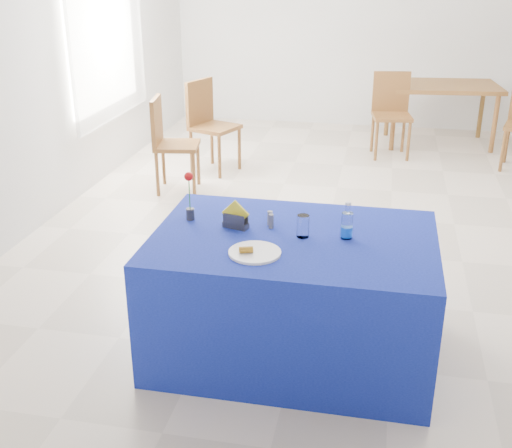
# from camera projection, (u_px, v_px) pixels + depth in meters

# --- Properties ---
(floor) EXTENTS (7.00, 7.00, 0.00)m
(floor) POSITION_uv_depth(u_px,v_px,m) (330.00, 215.00, 5.94)
(floor) COLOR beige
(floor) RESTS_ON ground
(room_shell) EXTENTS (7.00, 7.00, 7.00)m
(room_shell) POSITION_uv_depth(u_px,v_px,m) (340.00, 18.00, 5.26)
(room_shell) COLOR silver
(room_shell) RESTS_ON ground
(window_pane) EXTENTS (0.04, 1.50, 1.60)m
(window_pane) POSITION_uv_depth(u_px,v_px,m) (101.00, 27.00, 6.51)
(window_pane) COLOR white
(window_pane) RESTS_ON room_shell
(curtain) EXTENTS (0.04, 1.75, 1.85)m
(curtain) POSITION_uv_depth(u_px,v_px,m) (108.00, 27.00, 6.50)
(curtain) COLOR white
(curtain) RESTS_ON room_shell
(plate) EXTENTS (0.28, 0.28, 0.01)m
(plate) POSITION_uv_depth(u_px,v_px,m) (255.00, 253.00, 3.41)
(plate) COLOR white
(plate) RESTS_ON blue_table
(drinking_glass) EXTENTS (0.07, 0.07, 0.13)m
(drinking_glass) POSITION_uv_depth(u_px,v_px,m) (303.00, 226.00, 3.59)
(drinking_glass) COLOR white
(drinking_glass) RESTS_ON blue_table
(salt_shaker) EXTENTS (0.03, 0.03, 0.08)m
(salt_shaker) POSITION_uv_depth(u_px,v_px,m) (270.00, 218.00, 3.76)
(salt_shaker) COLOR slate
(salt_shaker) RESTS_ON blue_table
(pepper_shaker) EXTENTS (0.03, 0.03, 0.08)m
(pepper_shaker) POSITION_uv_depth(u_px,v_px,m) (271.00, 221.00, 3.71)
(pepper_shaker) COLOR #5D5E62
(pepper_shaker) RESTS_ON blue_table
(blue_table) EXTENTS (1.60, 1.10, 0.76)m
(blue_table) POSITION_uv_depth(u_px,v_px,m) (292.00, 295.00, 3.77)
(blue_table) COLOR navy
(blue_table) RESTS_ON floor
(water_bottle) EXTENTS (0.07, 0.07, 0.21)m
(water_bottle) POSITION_uv_depth(u_px,v_px,m) (347.00, 226.00, 3.57)
(water_bottle) COLOR silver
(water_bottle) RESTS_ON blue_table
(napkin_holder) EXTENTS (0.16, 0.10, 0.17)m
(napkin_holder) POSITION_uv_depth(u_px,v_px,m) (236.00, 220.00, 3.72)
(napkin_holder) COLOR #323237
(napkin_holder) RESTS_ON blue_table
(rose_vase) EXTENTS (0.05, 0.05, 0.30)m
(rose_vase) POSITION_uv_depth(u_px,v_px,m) (190.00, 196.00, 3.79)
(rose_vase) COLOR #28282D
(rose_vase) RESTS_ON blue_table
(oak_table) EXTENTS (1.45, 1.02, 0.76)m
(oak_table) POSITION_uv_depth(u_px,v_px,m) (442.00, 90.00, 7.93)
(oak_table) COLOR #905B2A
(oak_table) RESTS_ON floor
(chair_bg_left) EXTENTS (0.49, 0.49, 0.97)m
(chair_bg_left) POSITION_uv_depth(u_px,v_px,m) (391.00, 108.00, 7.55)
(chair_bg_left) COLOR brown
(chair_bg_left) RESTS_ON floor
(chair_win_a) EXTENTS (0.49, 0.49, 0.95)m
(chair_win_a) POSITION_uv_depth(u_px,v_px,m) (168.00, 138.00, 6.37)
(chair_win_a) COLOR brown
(chair_win_a) RESTS_ON floor
(chair_win_b) EXTENTS (0.57, 0.57, 0.99)m
(chair_win_b) POSITION_uv_depth(u_px,v_px,m) (208.00, 119.00, 6.99)
(chair_win_b) COLOR brown
(chair_win_b) RESTS_ON floor
(banana_pieces) EXTENTS (0.08, 0.05, 0.04)m
(banana_pieces) POSITION_uv_depth(u_px,v_px,m) (246.00, 250.00, 3.38)
(banana_pieces) COLOR gold
(banana_pieces) RESTS_ON plate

